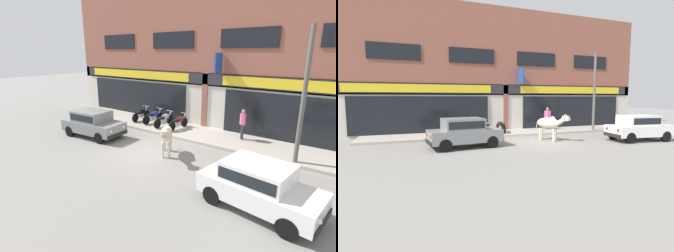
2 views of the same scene
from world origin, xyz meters
The scene contains 12 objects.
ground_plane centered at (0.00, 0.00, 0.00)m, with size 90.00×90.00×0.00m, color gray.
sidewalk centered at (0.00, 3.60, 0.07)m, with size 19.00×2.81×0.15m, color #A8A093.
shop_building centered at (0.00, 5.27, 4.19)m, with size 23.00×1.40×8.82m.
cow centered at (0.83, 0.12, 1.01)m, with size 1.38×1.89×1.61m.
car_0 centered at (5.63, -1.64, 0.81)m, with size 3.74×2.01×1.46m.
car_1 centered at (-4.13, -0.18, 0.81)m, with size 3.73×1.94×1.46m.
motorcycle_0 centered at (-4.11, 3.71, 0.53)m, with size 0.52×1.81×0.88m.
motorcycle_1 centered at (-3.03, 3.69, 0.53)m, with size 0.52×1.81×0.88m.
motorcycle_2 centered at (-1.96, 3.47, 0.53)m, with size 0.52×1.81×0.88m.
motorcycle_3 centered at (-0.90, 3.52, 0.53)m, with size 0.52×1.81×0.88m.
pedestrian centered at (2.88, 3.96, 1.13)m, with size 0.33×0.42×1.60m.
utility_pole centered at (5.82, 2.50, 2.87)m, with size 0.18×0.18×5.45m, color #595651.
Camera 1 is at (7.76, -8.83, 4.60)m, focal length 28.00 mm.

